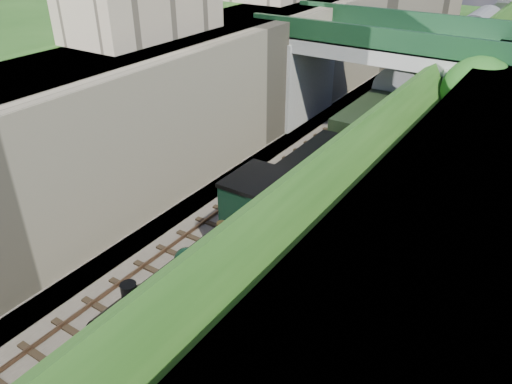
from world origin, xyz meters
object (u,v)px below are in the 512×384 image
road_bridge (401,76)px  tender (318,189)px  locomotive (220,269)px  tree (480,96)px

road_bridge → tender: 11.17m
tender → road_bridge: bearing=91.3°
locomotive → tender: locomotive is taller
locomotive → tree: bearing=72.6°
locomotive → road_bridge: bearing=90.8°
tree → locomotive: tree is taller
tree → road_bridge: bearing=147.5°
road_bridge → locomotive: (0.26, -18.25, -2.18)m
tree → tender: size_ratio=1.10×
locomotive → tender: 7.37m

